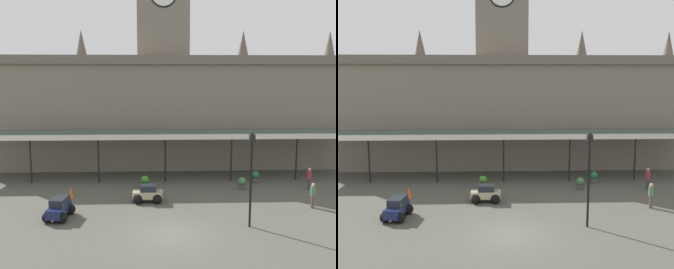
{
  "view_description": "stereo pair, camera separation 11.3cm",
  "coord_description": "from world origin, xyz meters",
  "views": [
    {
      "loc": [
        -1.02,
        -20.01,
        8.42
      ],
      "look_at": [
        0.0,
        5.45,
        4.76
      ],
      "focal_mm": 40.97,
      "sensor_mm": 36.0,
      "label": 1
    },
    {
      "loc": [
        -0.9,
        -20.01,
        8.42
      ],
      "look_at": [
        0.0,
        5.45,
        4.76
      ],
      "focal_mm": 40.97,
      "sensor_mm": 36.0,
      "label": 2
    }
  ],
  "objects": [
    {
      "name": "ground_plane",
      "position": [
        0.0,
        0.0,
        0.0
      ],
      "size": [
        140.0,
        140.0,
        0.0
      ],
      "primitive_type": "plane",
      "color": "#4C4D42"
    },
    {
      "name": "station_building",
      "position": [
        0.0,
        17.99,
        6.22
      ],
      "size": [
        34.97,
        7.01,
        20.4
      ],
      "color": "slate",
      "rests_on": "ground"
    },
    {
      "name": "entrance_canopy",
      "position": [
        -0.0,
        12.26,
        3.9
      ],
      "size": [
        33.12,
        3.26,
        4.05
      ],
      "color": "#38564C",
      "rests_on": "ground"
    },
    {
      "name": "car_beige_sedan",
      "position": [
        -1.4,
        5.72,
        0.5
      ],
      "size": [
        2.05,
        1.52,
        1.19
      ],
      "color": "tan",
      "rests_on": "ground"
    },
    {
      "name": "car_navy_estate",
      "position": [
        -6.77,
        2.77,
        0.56
      ],
      "size": [
        1.7,
        2.33,
        1.27
      ],
      "color": "#19214C",
      "rests_on": "ground"
    },
    {
      "name": "pedestrian_beside_cars",
      "position": [
        11.06,
        8.38,
        0.91
      ],
      "size": [
        0.34,
        0.36,
        1.67
      ],
      "color": "#3F384C",
      "rests_on": "ground"
    },
    {
      "name": "pedestrian_near_entrance",
      "position": [
        9.53,
        4.05,
        0.91
      ],
      "size": [
        0.34,
        0.36,
        1.67
      ],
      "color": "brown",
      "rests_on": "ground"
    },
    {
      "name": "victorian_lamppost",
      "position": [
        4.53,
        0.91,
        3.38
      ],
      "size": [
        0.3,
        0.3,
        5.51
      ],
      "color": "black",
      "rests_on": "ground"
    },
    {
      "name": "traffic_cone",
      "position": [
        -6.92,
        6.82,
        0.37
      ],
      "size": [
        0.4,
        0.4,
        0.75
      ],
      "primitive_type": "cone",
      "color": "orange",
      "rests_on": "ground"
    },
    {
      "name": "planter_by_canopy",
      "position": [
        7.39,
        10.29,
        0.49
      ],
      "size": [
        0.6,
        0.6,
        0.96
      ],
      "color": "#47423D",
      "rests_on": "ground"
    },
    {
      "name": "planter_near_kerb",
      "position": [
        -1.66,
        9.27,
        0.49
      ],
      "size": [
        0.6,
        0.6,
        0.96
      ],
      "color": "#47423D",
      "rests_on": "ground"
    },
    {
      "name": "planter_forecourt_centre",
      "position": [
        5.84,
        8.45,
        0.49
      ],
      "size": [
        0.6,
        0.6,
        0.96
      ],
      "color": "#47423D",
      "rests_on": "ground"
    }
  ]
}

